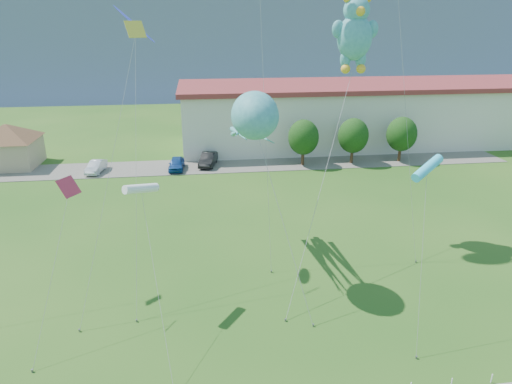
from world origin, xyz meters
TOP-DOWN VIEW (x-y plane):
  - parking_strip at (0.00, 35.00)m, footprint 70.00×6.00m
  - hill_ridge at (0.00, 120.00)m, footprint 160.00×50.00m
  - pavilion at (-24.00, 38.00)m, footprint 9.20×9.20m
  - warehouse at (26.00, 44.00)m, footprint 61.00×15.00m
  - tree_near at (10.00, 34.00)m, footprint 3.60×3.60m
  - tree_mid at (16.00, 34.00)m, footprint 3.60×3.60m
  - tree_far at (22.00, 34.00)m, footprint 3.60×3.60m
  - parked_car_silver at (-13.70, 34.22)m, footprint 1.97×4.07m
  - parked_car_blue at (-4.75, 34.05)m, footprint 1.89×4.15m
  - parked_car_black at (-1.09, 35.19)m, footprint 2.56×4.75m
  - octopus_kite at (1.17, 10.82)m, footprint 4.02×12.84m
  - teddy_bear_kite at (9.12, 16.05)m, footprint 8.57×12.59m
  - small_kite_cyan at (9.40, 4.21)m, footprint 1.45×4.71m
  - small_kite_pink at (-9.30, 6.82)m, footprint 2.21×5.79m
  - small_kite_blue at (-5.73, 13.89)m, footprint 1.80×9.18m
  - small_kite_white at (-5.40, 7.45)m, footprint 2.00×9.14m
  - small_kite_yellow at (-6.00, 11.21)m, footprint 4.29×7.74m

SIDE VIEW (x-z plane):
  - parking_strip at x=0.00m, z-range 0.00..0.06m
  - parked_car_silver at x=-13.70m, z-range 0.06..1.34m
  - parked_car_blue at x=-4.75m, z-range 0.06..1.44m
  - parked_car_black at x=-1.09m, z-range 0.06..1.55m
  - pavilion at x=-24.00m, z-range 0.52..5.52m
  - tree_near at x=10.00m, z-range 0.65..6.12m
  - tree_mid at x=16.00m, z-range 0.65..6.12m
  - tree_far at x=22.00m, z-range 0.65..6.12m
  - warehouse at x=26.00m, z-range 0.02..8.22m
  - small_kite_pink at x=-9.30m, z-range 2.88..10.99m
  - small_kite_white at x=-5.40m, z-range 3.39..11.16m
  - small_kite_cyan at x=9.40m, z-range 4.18..13.56m
  - octopus_kite at x=1.17m, z-range 3.91..16.17m
  - hill_ridge at x=0.00m, z-range 0.00..25.00m
  - small_kite_yellow at x=-6.00m, z-range 5.43..21.42m
  - teddy_bear_kite at x=9.12m, z-range 6.39..24.22m
  - small_kite_blue at x=-5.73m, z-range 7.20..23.71m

